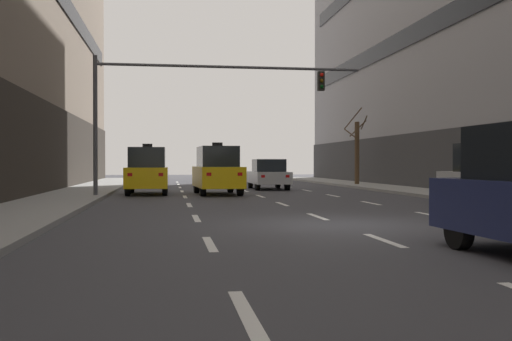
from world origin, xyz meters
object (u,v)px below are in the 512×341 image
traffic_signal_0 (188,95)px  taxi_driving_2 (148,171)px  taxi_driving_0 (217,171)px  car_driving_3 (268,174)px  car_parked_2 (498,178)px  street_tree_0 (357,151)px

traffic_signal_0 → taxi_driving_2: bearing=120.2°
taxi_driving_0 → taxi_driving_2: size_ratio=1.04×
car_driving_3 → traffic_signal_0: 9.39m
car_parked_2 → taxi_driving_0: bearing=122.3°
taxi_driving_0 → car_parked_2: bearing=-57.7°
taxi_driving_2 → car_driving_3: (6.51, 4.24, -0.27)m
taxi_driving_2 → car_driving_3: bearing=33.1°
taxi_driving_0 → car_driving_3: size_ratio=1.05×
car_driving_3 → street_tree_0: size_ratio=0.91×
taxi_driving_2 → taxi_driving_0: bearing=-11.8°
taxi_driving_0 → car_driving_3: (3.27, 4.92, -0.29)m
car_driving_3 → taxi_driving_0: bearing=-123.6°
car_driving_3 → traffic_signal_0: (-4.72, -7.30, 3.53)m
taxi_driving_0 → car_driving_3: taxi_driving_0 is taller
taxi_driving_0 → street_tree_0: (9.53, 8.32, 1.12)m
taxi_driving_0 → taxi_driving_2: 3.31m
car_parked_2 → traffic_signal_0: traffic_signal_0 is taller
taxi_driving_0 → taxi_driving_2: taxi_driving_0 is taller
taxi_driving_0 → street_tree_0: street_tree_0 is taller
taxi_driving_2 → street_tree_0: size_ratio=0.92×
taxi_driving_2 → car_driving_3: taxi_driving_2 is taller
car_driving_3 → traffic_signal_0: size_ratio=0.39×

